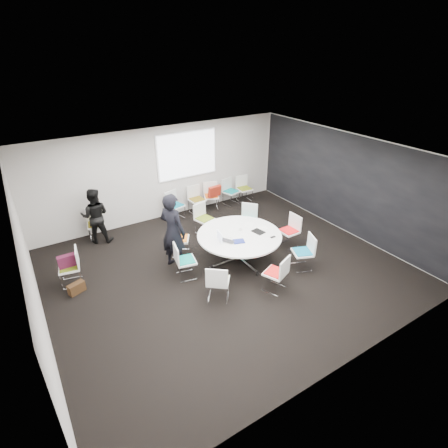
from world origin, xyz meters
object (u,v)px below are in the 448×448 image
brown_bag (77,288)px  chair_back_d (231,196)px  chair_back_a (176,211)px  chair_back_e (244,193)px  chair_ring_d (180,245)px  person_back (95,216)px  chair_back_b (197,205)px  chair_ring_e (185,267)px  chair_ring_h (302,258)px  chair_spare_left (71,273)px  chair_person_back (97,230)px  person_main (173,231)px  maroon_bag (67,261)px  chair_ring_c (204,224)px  chair_ring_b (248,225)px  cup (240,229)px  conference_table (239,242)px  chair_ring_f (218,288)px  laptop (228,240)px  chair_back_c (211,201)px  chair_ring_g (275,279)px  chair_ring_a (289,237)px

brown_bag → chair_back_d: bearing=21.7°
chair_back_a → chair_back_e: (2.60, -0.00, 0.00)m
chair_ring_d → person_back: (-1.61, 1.80, 0.50)m
person_back → brown_bag: size_ratio=4.29×
chair_back_b → chair_back_e: bearing=175.6°
chair_ring_d → chair_back_b: same height
chair_ring_e → brown_bag: bearing=-96.4°
chair_ring_h → chair_back_e: 4.23m
chair_spare_left → chair_person_back: size_ratio=1.00×
person_main → chair_person_back: bearing=3.2°
chair_person_back → maroon_bag: 2.10m
chair_ring_c → maroon_bag: size_ratio=2.20×
chair_back_d → person_back: size_ratio=0.57×
chair_ring_b → cup: (-0.83, -0.82, 0.50)m
conference_table → chair_ring_b: bearing=45.4°
chair_ring_c → chair_ring_h: 3.03m
chair_ring_c → chair_ring_f: same height
laptop → chair_back_d: bearing=-63.6°
chair_person_back → chair_ring_b: bearing=162.7°
chair_ring_f → chair_back_c: bearing=100.7°
chair_ring_f → person_main: bearing=138.0°
chair_ring_b → chair_ring_h: 2.10m
conference_table → chair_back_d: size_ratio=2.36×
chair_back_d → chair_spare_left: 5.75m
chair_back_d → chair_person_back: size_ratio=1.00×
chair_ring_b → chair_ring_d: (-2.11, 0.06, 0.00)m
chair_ring_d → cup: 1.63m
brown_bag → person_main: bearing=-4.8°
chair_ring_f → chair_ring_e: bearing=141.8°
chair_ring_c → chair_back_c: (0.99, 1.31, 0.00)m
conference_table → chair_ring_g: (-0.01, -1.43, -0.25)m
cup → chair_back_d: bearing=61.1°
chair_ring_a → chair_ring_f: (-2.74, -0.87, 0.00)m
chair_back_a → conference_table: bearing=81.6°
chair_back_a → maroon_bag: (-3.42, -1.75, 0.34)m
chair_ring_f → chair_back_b: (1.63, 4.01, 0.00)m
conference_table → maroon_bag: maroon_bag is taller
conference_table → chair_ring_g: bearing=-90.2°
chair_back_c → person_main: person_main is taller
chair_back_e → person_main: bearing=36.1°
chair_ring_c → person_back: (-2.70, 1.15, 0.50)m
chair_ring_e → chair_spare_left: 2.57m
chair_back_a → person_back: size_ratio=0.57×
chair_back_c → chair_back_d: (0.75, -0.02, 0.00)m
chair_ring_f → chair_back_d: bearing=92.9°
chair_ring_b → chair_back_a: same height
chair_back_d → brown_bag: chair_back_d is taller
chair_ring_g → chair_back_b: bearing=62.2°
chair_ring_d → laptop: bearing=65.2°
chair_ring_d → person_back: 2.46m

